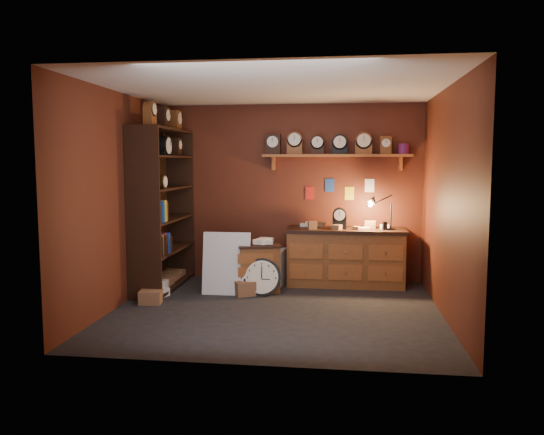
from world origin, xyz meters
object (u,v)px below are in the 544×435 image
(shelving_unit, at_px, (161,202))
(big_round_clock, at_px, (262,277))
(low_cabinet, at_px, (258,265))
(workbench, at_px, (345,254))

(shelving_unit, relative_size, big_round_clock, 4.98)
(low_cabinet, bearing_deg, big_round_clock, -87.14)
(shelving_unit, height_order, big_round_clock, shelving_unit)
(shelving_unit, distance_m, low_cabinet, 1.67)
(shelving_unit, xyz_separation_m, big_round_clock, (1.51, -0.27, -1.00))
(low_cabinet, relative_size, big_round_clock, 1.47)
(shelving_unit, height_order, workbench, shelving_unit)
(shelving_unit, distance_m, big_round_clock, 1.83)
(big_round_clock, bearing_deg, shelving_unit, 169.98)
(low_cabinet, bearing_deg, shelving_unit, 162.84)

